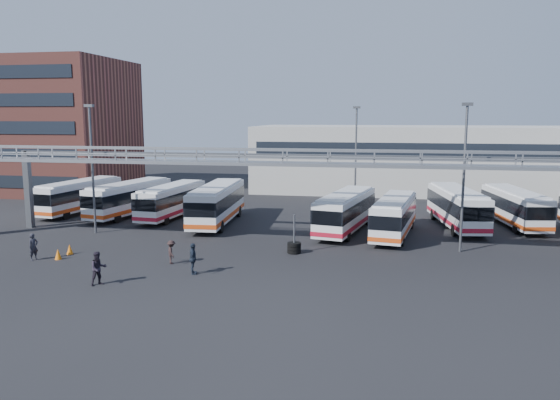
% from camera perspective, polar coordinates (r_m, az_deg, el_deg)
% --- Properties ---
extents(ground, '(140.00, 140.00, 0.00)m').
position_cam_1_polar(ground, '(33.51, -1.00, -7.40)').
color(ground, black).
rests_on(ground, ground).
extents(gantry, '(51.40, 5.15, 7.10)m').
position_cam_1_polar(gantry, '(38.13, 0.75, 3.03)').
color(gantry, gray).
rests_on(gantry, ground).
extents(apartment_building, '(18.00, 15.00, 16.00)m').
position_cam_1_polar(apartment_building, '(73.63, -22.98, 7.12)').
color(apartment_building, brown).
rests_on(apartment_building, ground).
extents(warehouse, '(42.00, 14.00, 8.00)m').
position_cam_1_polar(warehouse, '(69.93, 15.10, 4.17)').
color(warehouse, '#9E9E99').
rests_on(warehouse, ground).
extents(light_pole_left, '(0.70, 0.35, 10.21)m').
position_cam_1_polar(light_pole_left, '(45.59, -19.05, 3.79)').
color(light_pole_left, '#4C4F54').
rests_on(light_pole_left, ground).
extents(light_pole_mid, '(0.70, 0.35, 10.21)m').
position_cam_1_polar(light_pole_mid, '(39.08, 18.68, 3.03)').
color(light_pole_mid, '#4C4F54').
rests_on(light_pole_mid, ground).
extents(light_pole_back, '(0.70, 0.35, 10.21)m').
position_cam_1_polar(light_pole_back, '(53.69, 7.93, 4.89)').
color(light_pole_back, '#4C4F54').
rests_on(light_pole_back, ground).
extents(bus_0, '(3.87, 10.56, 3.14)m').
position_cam_1_polar(bus_0, '(55.98, -20.22, 0.48)').
color(bus_0, silver).
rests_on(bus_0, ground).
extents(bus_1, '(4.38, 10.74, 3.18)m').
position_cam_1_polar(bus_1, '(52.90, -15.45, 0.27)').
color(bus_1, silver).
rests_on(bus_1, ground).
extents(bus_2, '(3.28, 10.20, 3.04)m').
position_cam_1_polar(bus_2, '(51.01, -11.25, 0.03)').
color(bus_2, silver).
rests_on(bus_2, ground).
extents(bus_3, '(3.22, 11.35, 3.41)m').
position_cam_1_polar(bus_3, '(47.52, -6.59, -0.26)').
color(bus_3, silver).
rests_on(bus_3, ground).
extents(bus_5, '(4.50, 10.81, 3.20)m').
position_cam_1_polar(bus_5, '(44.32, 6.88, -1.08)').
color(bus_5, silver).
rests_on(bus_5, ground).
extents(bus_6, '(3.85, 10.28, 3.05)m').
position_cam_1_polar(bus_6, '(43.38, 11.86, -1.54)').
color(bus_6, silver).
rests_on(bus_6, ground).
extents(bus_7, '(4.03, 11.03, 3.27)m').
position_cam_1_polar(bus_7, '(48.10, 18.00, -0.62)').
color(bus_7, silver).
rests_on(bus_7, ground).
extents(bus_8, '(3.88, 10.43, 3.09)m').
position_cam_1_polar(bus_8, '(50.49, 23.31, -0.59)').
color(bus_8, silver).
rests_on(bus_8, ground).
extents(pedestrian_a, '(0.63, 0.76, 1.77)m').
position_cam_1_polar(pedestrian_a, '(39.16, -24.36, -4.47)').
color(pedestrian_a, '#22222A').
rests_on(pedestrian_a, ground).
extents(pedestrian_b, '(1.16, 1.17, 1.91)m').
position_cam_1_polar(pedestrian_b, '(32.18, -18.45, -6.79)').
color(pedestrian_b, black).
rests_on(pedestrian_b, ground).
extents(pedestrian_c, '(0.98, 1.13, 1.52)m').
position_cam_1_polar(pedestrian_c, '(35.53, -11.27, -5.35)').
color(pedestrian_c, black).
rests_on(pedestrian_c, ground).
extents(pedestrian_d, '(0.78, 1.19, 1.88)m').
position_cam_1_polar(pedestrian_d, '(32.98, -9.08, -6.08)').
color(pedestrian_d, '#1C2432').
rests_on(pedestrian_d, ground).
extents(cone_left, '(0.49, 0.49, 0.69)m').
position_cam_1_polar(cone_left, '(39.93, -21.12, -4.82)').
color(cone_left, orange).
rests_on(cone_left, ground).
extents(cone_right, '(0.56, 0.56, 0.70)m').
position_cam_1_polar(cone_right, '(38.83, -22.18, -5.26)').
color(cone_right, orange).
rests_on(cone_right, ground).
extents(tire_stack, '(0.94, 0.94, 2.69)m').
position_cam_1_polar(tire_stack, '(37.54, 1.49, -4.90)').
color(tire_stack, black).
rests_on(tire_stack, ground).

